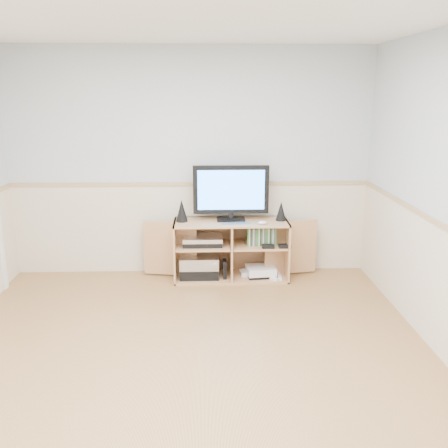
{
  "coord_description": "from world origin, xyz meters",
  "views": [
    {
      "loc": [
        0.16,
        -3.25,
        2.02
      ],
      "look_at": [
        0.33,
        1.2,
        0.83
      ],
      "focal_mm": 40.0,
      "sensor_mm": 36.0,
      "label": 1
    }
  ],
  "objects_px": {
    "media_cabinet": "(231,248)",
    "monitor": "(231,191)",
    "keyboard": "(236,224)",
    "game_consoles": "(260,271)"
  },
  "relations": [
    {
      "from": "media_cabinet",
      "to": "monitor",
      "type": "bearing_deg",
      "value": -90.0
    },
    {
      "from": "media_cabinet",
      "to": "keyboard",
      "type": "height_order",
      "value": "keyboard"
    },
    {
      "from": "monitor",
      "to": "game_consoles",
      "type": "relative_size",
      "value": 1.79
    },
    {
      "from": "media_cabinet",
      "to": "keyboard",
      "type": "xyz_separation_m",
      "value": [
        0.04,
        -0.2,
        0.32
      ]
    },
    {
      "from": "media_cabinet",
      "to": "game_consoles",
      "type": "distance_m",
      "value": 0.42
    },
    {
      "from": "monitor",
      "to": "keyboard",
      "type": "height_order",
      "value": "monitor"
    },
    {
      "from": "monitor",
      "to": "keyboard",
      "type": "distance_m",
      "value": 0.37
    },
    {
      "from": "keyboard",
      "to": "game_consoles",
      "type": "height_order",
      "value": "keyboard"
    },
    {
      "from": "media_cabinet",
      "to": "monitor",
      "type": "height_order",
      "value": "monitor"
    },
    {
      "from": "keyboard",
      "to": "monitor",
      "type": "bearing_deg",
      "value": 99.64
    }
  ]
}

